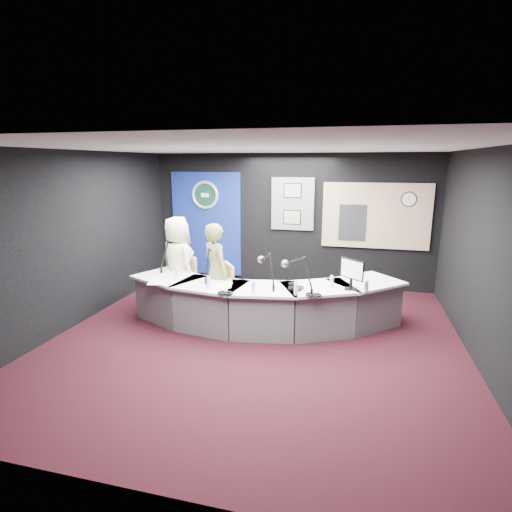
% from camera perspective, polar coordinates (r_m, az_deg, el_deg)
% --- Properties ---
extents(ground, '(6.00, 6.00, 0.00)m').
position_cam_1_polar(ground, '(6.15, -0.01, -11.82)').
color(ground, black).
rests_on(ground, ground).
extents(ceiling, '(6.00, 6.00, 0.02)m').
position_cam_1_polar(ceiling, '(5.58, -0.02, 15.25)').
color(ceiling, silver).
rests_on(ceiling, ground).
extents(wall_back, '(6.00, 0.02, 2.80)m').
position_cam_1_polar(wall_back, '(8.60, 4.90, 5.13)').
color(wall_back, black).
rests_on(wall_back, ground).
extents(wall_front, '(6.00, 0.02, 2.80)m').
position_cam_1_polar(wall_front, '(3.01, -14.36, -10.74)').
color(wall_front, black).
rests_on(wall_front, ground).
extents(wall_left, '(0.02, 6.00, 2.80)m').
position_cam_1_polar(wall_left, '(7.05, -24.41, 2.20)').
color(wall_left, black).
rests_on(wall_left, ground).
extents(wall_right, '(0.02, 6.00, 2.80)m').
position_cam_1_polar(wall_right, '(5.77, 30.25, -0.64)').
color(wall_right, black).
rests_on(wall_right, ground).
extents(broadcast_desk, '(4.50, 1.90, 0.75)m').
position_cam_1_polar(broadcast_desk, '(6.51, 0.75, -6.79)').
color(broadcast_desk, silver).
rests_on(broadcast_desk, ground).
extents(backdrop_panel, '(1.60, 0.05, 2.30)m').
position_cam_1_polar(backdrop_panel, '(9.09, -7.09, 4.56)').
color(backdrop_panel, navy).
rests_on(backdrop_panel, wall_back).
extents(agency_seal, '(0.63, 0.07, 0.63)m').
position_cam_1_polar(agency_seal, '(8.98, -7.30, 8.62)').
color(agency_seal, silver).
rests_on(agency_seal, backdrop_panel).
extents(seal_center, '(0.48, 0.01, 0.48)m').
position_cam_1_polar(seal_center, '(8.98, -7.29, 8.63)').
color(seal_center, '#0E3223').
rests_on(seal_center, backdrop_panel).
extents(pinboard, '(0.90, 0.04, 1.10)m').
position_cam_1_polar(pinboard, '(8.52, 5.25, 7.42)').
color(pinboard, slate).
rests_on(pinboard, wall_back).
extents(framed_photo_upper, '(0.34, 0.02, 0.27)m').
position_cam_1_polar(framed_photo_upper, '(8.47, 5.25, 9.28)').
color(framed_photo_upper, gray).
rests_on(framed_photo_upper, pinboard).
extents(framed_photo_lower, '(0.34, 0.02, 0.27)m').
position_cam_1_polar(framed_photo_lower, '(8.52, 5.18, 5.53)').
color(framed_photo_lower, gray).
rests_on(framed_photo_lower, pinboard).
extents(booth_window_frame, '(2.12, 0.06, 1.32)m').
position_cam_1_polar(booth_window_frame, '(8.45, 16.73, 5.50)').
color(booth_window_frame, tan).
rests_on(booth_window_frame, wall_back).
extents(booth_glow, '(2.00, 0.02, 1.20)m').
position_cam_1_polar(booth_glow, '(8.44, 16.73, 5.49)').
color(booth_glow, '#FFE0A1').
rests_on(booth_glow, booth_window_frame).
extents(equipment_rack, '(0.55, 0.02, 0.75)m').
position_cam_1_polar(equipment_rack, '(8.43, 13.61, 4.65)').
color(equipment_rack, black).
rests_on(equipment_rack, booth_window_frame).
extents(wall_clock, '(0.28, 0.01, 0.28)m').
position_cam_1_polar(wall_clock, '(8.43, 21.00, 7.57)').
color(wall_clock, white).
rests_on(wall_clock, booth_window_frame).
extents(armchair_left, '(0.77, 0.77, 1.00)m').
position_cam_1_polar(armchair_left, '(7.34, -10.98, -3.69)').
color(armchair_left, tan).
rests_on(armchair_left, ground).
extents(armchair_right, '(0.81, 0.81, 1.04)m').
position_cam_1_polar(armchair_right, '(6.72, -5.63, -4.90)').
color(armchair_right, tan).
rests_on(armchair_right, ground).
extents(draped_jacket, '(0.48, 0.34, 0.70)m').
position_cam_1_polar(draped_jacket, '(7.56, -11.37, -2.26)').
color(draped_jacket, gray).
rests_on(draped_jacket, armchair_left).
extents(person_man, '(0.98, 0.92, 1.69)m').
position_cam_1_polar(person_man, '(7.25, -11.10, -1.08)').
color(person_man, beige).
rests_on(person_man, ground).
extents(person_woman, '(0.71, 0.70, 1.65)m').
position_cam_1_polar(person_woman, '(6.63, -5.69, -2.39)').
color(person_woman, olive).
rests_on(person_woman, ground).
extents(computer_monitor, '(0.32, 0.28, 0.27)m').
position_cam_1_polar(computer_monitor, '(6.06, 13.52, -1.81)').
color(computer_monitor, black).
rests_on(computer_monitor, broadcast_desk).
extents(desk_phone, '(0.22, 0.19, 0.05)m').
position_cam_1_polar(desk_phone, '(6.01, 5.72, -4.56)').
color(desk_phone, black).
rests_on(desk_phone, broadcast_desk).
extents(headphones_near, '(0.22, 0.22, 0.04)m').
position_cam_1_polar(headphones_near, '(5.76, 8.21, -5.50)').
color(headphones_near, black).
rests_on(headphones_near, broadcast_desk).
extents(headphones_far, '(0.20, 0.20, 0.03)m').
position_cam_1_polar(headphones_far, '(5.79, -4.39, -5.28)').
color(headphones_far, black).
rests_on(headphones_far, broadcast_desk).
extents(paper_stack, '(0.28, 0.34, 0.00)m').
position_cam_1_polar(paper_stack, '(6.53, -14.14, -3.65)').
color(paper_stack, white).
rests_on(paper_stack, broadcast_desk).
extents(notepad, '(0.29, 0.37, 0.00)m').
position_cam_1_polar(notepad, '(6.21, -4.55, -4.15)').
color(notepad, white).
rests_on(notepad, broadcast_desk).
extents(boom_mic_a, '(0.35, 0.69, 0.60)m').
position_cam_1_polar(boom_mic_a, '(7.18, -11.61, 0.45)').
color(boom_mic_a, black).
rests_on(boom_mic_a, broadcast_desk).
extents(boom_mic_b, '(0.16, 0.74, 0.60)m').
position_cam_1_polar(boom_mic_b, '(6.48, -6.34, -0.72)').
color(boom_mic_b, black).
rests_on(boom_mic_b, broadcast_desk).
extents(boom_mic_c, '(0.44, 0.65, 0.60)m').
position_cam_1_polar(boom_mic_c, '(6.11, 1.60, -1.52)').
color(boom_mic_c, black).
rests_on(boom_mic_c, broadcast_desk).
extents(boom_mic_d, '(0.58, 0.53, 0.60)m').
position_cam_1_polar(boom_mic_d, '(5.91, 6.02, -2.08)').
color(boom_mic_d, black).
rests_on(boom_mic_d, broadcast_desk).
extents(water_bottles, '(3.09, 0.64, 0.18)m').
position_cam_1_polar(water_bottles, '(6.06, 1.07, -3.70)').
color(water_bottles, silver).
rests_on(water_bottles, broadcast_desk).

